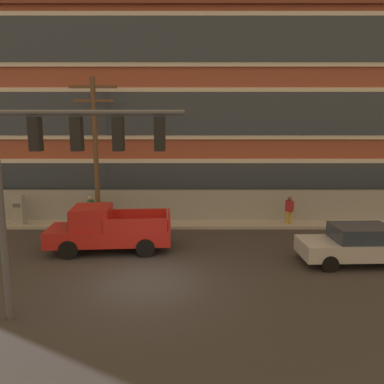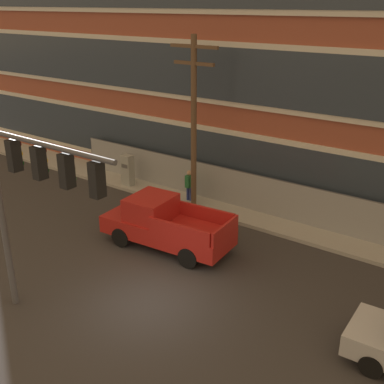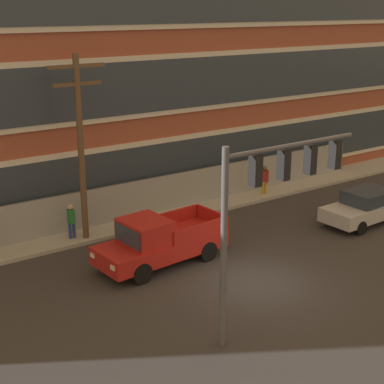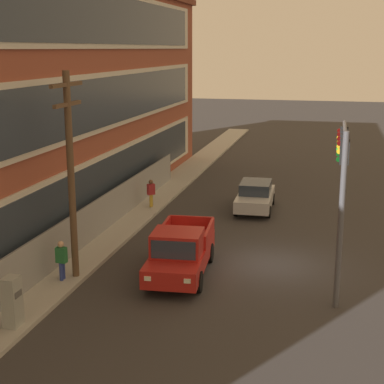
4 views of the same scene
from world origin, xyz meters
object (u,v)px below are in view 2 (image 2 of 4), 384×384
(utility_pole_near_corner, at_px, (194,117))
(pedestrian_near_cabinet, at_px, (189,184))
(traffic_signal_mast, at_px, (32,184))
(electrical_cabinet, at_px, (128,171))
(pickup_truck_red, at_px, (164,224))

(utility_pole_near_corner, distance_m, pedestrian_near_cabinet, 3.49)
(traffic_signal_mast, bearing_deg, utility_pole_near_corner, 99.14)
(traffic_signal_mast, relative_size, pedestrian_near_cabinet, 3.61)
(electrical_cabinet, bearing_deg, traffic_signal_mast, -59.04)
(pickup_truck_red, distance_m, electrical_cabinet, 6.93)
(traffic_signal_mast, height_order, utility_pole_near_corner, utility_pole_near_corner)
(utility_pole_near_corner, height_order, electrical_cabinet, utility_pole_near_corner)
(pickup_truck_red, height_order, electrical_cabinet, pickup_truck_red)
(pickup_truck_red, height_order, pedestrian_near_cabinet, pickup_truck_red)
(electrical_cabinet, bearing_deg, pedestrian_near_cabinet, 2.86)
(utility_pole_near_corner, height_order, pedestrian_near_cabinet, utility_pole_near_corner)
(traffic_signal_mast, xyz_separation_m, pickup_truck_red, (-0.25, 5.94, -3.59))
(utility_pole_near_corner, bearing_deg, pedestrian_near_cabinet, 146.80)
(pickup_truck_red, relative_size, pedestrian_near_cabinet, 3.25)
(traffic_signal_mast, distance_m, utility_pole_near_corner, 9.90)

